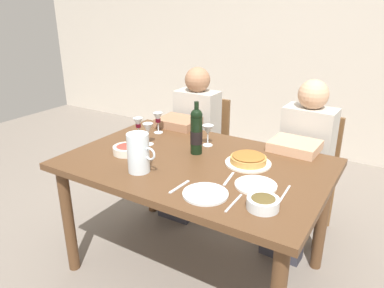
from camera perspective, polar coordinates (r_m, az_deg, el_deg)
The scene contains 22 objects.
ground_plane at distance 2.53m, azimuth 0.52°, elevation -18.65°, with size 8.00×8.00×0.00m, color slate.
back_wall at distance 4.20m, azimuth 18.71°, elevation 17.15°, with size 8.00×0.10×2.80m, color beige.
dining_table at distance 2.16m, azimuth 0.58°, elevation -4.93°, with size 1.50×1.00×0.76m.
wine_bottle at distance 2.18m, azimuth 0.69°, elevation 1.99°, with size 0.07×0.07×0.33m.
water_pitcher at distance 1.98m, azimuth -8.36°, elevation -1.72°, with size 0.17×0.12×0.22m.
baked_tart at distance 2.10m, azimuth 8.81°, elevation -2.42°, with size 0.26×0.26×0.06m.
salad_bowl at distance 2.25m, azimuth -10.20°, elevation -0.78°, with size 0.17×0.17×0.06m.
olive_bowl at distance 1.67m, azimuth 11.06°, elevation -8.95°, with size 0.15×0.15×0.06m.
wine_glass_left_diner at distance 2.49m, azimuth -8.44°, elevation 3.12°, with size 0.06×0.06×0.14m.
wine_glass_right_diner at distance 2.57m, azimuth -5.35°, elevation 3.97°, with size 0.07×0.07×0.15m.
wine_glass_centre at distance 2.35m, azimuth -6.90°, elevation 2.27°, with size 0.07×0.07×0.14m.
wine_glass_spare at distance 2.32m, azimuth 2.50°, elevation 2.05°, with size 0.07×0.07×0.14m.
dinner_plate_left_setting at distance 1.76m, azimuth 2.12°, elevation -7.81°, with size 0.22×0.22×0.01m, color silver.
dinner_plate_right_setting at distance 1.87m, azimuth 9.96°, elevation -6.38°, with size 0.21×0.21×0.01m, color white.
fork_left_setting at distance 1.83m, azimuth -1.99°, elevation -6.71°, with size 0.16×0.01×0.01m, color silver.
knife_left_setting at distance 1.70m, azimuth 6.56°, elevation -9.15°, with size 0.18×0.01×0.01m, color silver.
knife_right_setting at distance 1.83m, azimuth 14.34°, elevation -7.52°, with size 0.18×0.01×0.01m, color silver.
spoon_right_setting at distance 1.92m, azimuth 5.80°, elevation -5.44°, with size 0.16×0.01×0.01m, color silver.
chair_left at distance 3.15m, azimuth 1.92°, elevation 0.26°, with size 0.41×0.41×0.87m.
diner_left at distance 2.91m, azimuth -0.31°, elevation 1.03°, with size 0.34×0.51×1.16m.
chair_right at distance 2.82m, azimuth 17.83°, elevation -3.34°, with size 0.41×0.41×0.87m.
diner_right at distance 2.56m, azimuth 16.61°, elevation -2.78°, with size 0.35×0.51×1.16m.
Camera 1 is at (1.00, -1.66, 1.62)m, focal length 34.06 mm.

